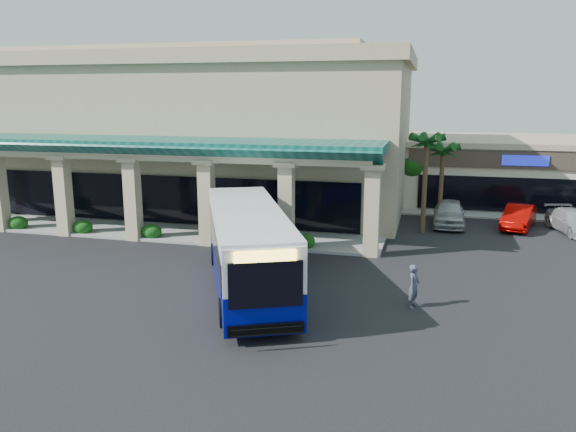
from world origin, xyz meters
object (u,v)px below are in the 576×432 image
(pedestrian, at_px, (414,286))
(transit_bus, at_px, (248,249))
(car_white, at_px, (519,217))
(car_red, at_px, (574,222))
(car_silver, at_px, (449,213))

(pedestrian, bearing_deg, transit_bus, 104.64)
(car_white, height_order, car_red, car_white)
(car_white, bearing_deg, transit_bus, -115.37)
(transit_bus, relative_size, pedestrian, 7.21)
(pedestrian, bearing_deg, car_silver, 13.19)
(pedestrian, xyz_separation_m, car_red, (8.95, 14.78, -0.16))
(car_silver, bearing_deg, car_white, 3.87)
(transit_bus, bearing_deg, car_red, 17.67)
(car_white, xyz_separation_m, car_red, (3.08, -0.40, -0.04))
(transit_bus, xyz_separation_m, car_silver, (8.69, 14.37, -0.90))
(pedestrian, relative_size, car_white, 0.38)
(car_white, distance_m, car_red, 3.11)
(transit_bus, height_order, car_white, transit_bus)
(car_silver, xyz_separation_m, car_red, (7.26, -0.20, -0.12))
(car_white, bearing_deg, pedestrian, -95.08)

